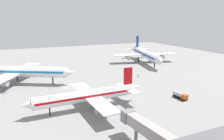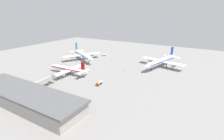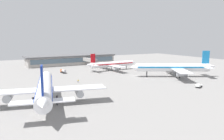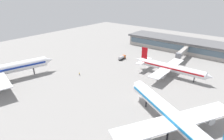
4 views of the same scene
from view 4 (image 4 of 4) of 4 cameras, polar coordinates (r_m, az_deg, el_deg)
The scene contains 7 objects.
ground at distance 88.13m, azimuth 8.72°, elevation -7.62°, with size 288.00×288.00×0.00m, color gray.
terminal_building at distance 159.01m, azimuth 18.63°, elevation 6.81°, with size 79.13×20.76×8.45m.
airplane_at_gate at distance 68.05m, azimuth 16.87°, elevation -12.43°, with size 48.19×40.30×16.16m.
airplane_distant at distance 109.92m, azimuth 15.97°, elevation 0.65°, with size 41.94×33.55×12.77m.
fuel_truck at distance 131.51m, azimuth 2.85°, elevation 3.54°, with size 2.61×6.43×2.50m.
ground_crew_worker at distance 109.13m, azimuth -9.17°, elevation -1.06°, with size 0.57×0.45×1.67m.
jet_bridge at distance 137.15m, azimuth 19.14°, elevation 4.76°, with size 4.82×20.13×6.74m.
Camera 4 is at (-37.08, 67.06, 43.52)m, focal length 32.55 mm.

